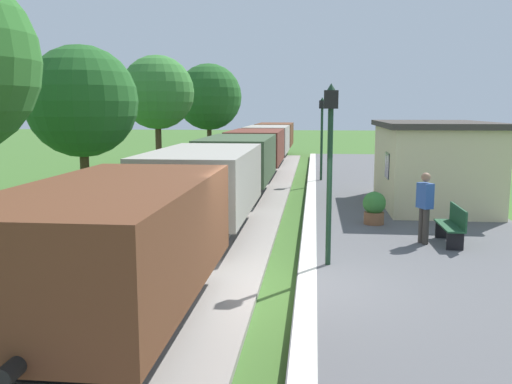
{
  "coord_description": "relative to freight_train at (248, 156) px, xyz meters",
  "views": [
    {
      "loc": [
        0.5,
        -9.83,
        3.45
      ],
      "look_at": [
        -0.87,
        3.19,
        1.48
      ],
      "focal_mm": 38.92,
      "sensor_mm": 36.0,
      "label": 1
    }
  ],
  "objects": [
    {
      "name": "person_waiting",
      "position": [
        5.53,
        -10.88,
        -0.21
      ],
      "size": [
        0.38,
        0.45,
        1.71
      ],
      "rotation": [
        0.0,
        0.0,
        3.58
      ],
      "color": "#38332D",
      "rests_on": "platform_slab"
    },
    {
      "name": "freight_train",
      "position": [
        0.0,
        0.0,
        0.0
      ],
      "size": [
        2.5,
        39.2,
        2.12
      ],
      "color": "brown",
      "rests_on": "rail_near"
    },
    {
      "name": "ground_plane",
      "position": [
        2.4,
        -14.37,
        -1.4
      ],
      "size": [
        160.0,
        160.0,
        0.0
      ],
      "primitive_type": "plane",
      "color": "#3D6628"
    },
    {
      "name": "track_ballast",
      "position": [
        -0.0,
        -14.37,
        -1.34
      ],
      "size": [
        3.8,
        60.0,
        0.12
      ],
      "primitive_type": "cube",
      "color": "gray",
      "rests_on": "ground"
    },
    {
      "name": "platform_slab",
      "position": [
        5.6,
        -14.37,
        -1.27
      ],
      "size": [
        6.0,
        60.0,
        0.25
      ],
      "primitive_type": "cube",
      "color": "#565659",
      "rests_on": "ground"
    },
    {
      "name": "lamp_post_far",
      "position": [
        3.21,
        0.85,
        1.41
      ],
      "size": [
        0.28,
        0.28,
        3.7
      ],
      "color": "#193823",
      "rests_on": "platform_slab"
    },
    {
      "name": "tree_field_distant",
      "position": [
        -3.59,
        9.71,
        2.75
      ],
      "size": [
        4.04,
        4.04,
        6.17
      ],
      "color": "#4C3823",
      "rests_on": "ground"
    },
    {
      "name": "rail_near",
      "position": [
        0.72,
        -14.37,
        -1.21
      ],
      "size": [
        0.07,
        60.0,
        0.14
      ],
      "primitive_type": "cube",
      "color": "slate",
      "rests_on": "track_ballast"
    },
    {
      "name": "rail_far",
      "position": [
        -0.72,
        -14.37,
        -1.21
      ],
      "size": [
        0.07,
        60.0,
        0.14
      ],
      "primitive_type": "cube",
      "color": "slate",
      "rests_on": "track_ballast"
    },
    {
      "name": "lamp_post_near",
      "position": [
        3.21,
        -12.95,
        1.41
      ],
      "size": [
        0.28,
        0.28,
        3.7
      ],
      "color": "#193823",
      "rests_on": "platform_slab"
    },
    {
      "name": "station_hut",
      "position": [
        6.8,
        -5.36,
        0.26
      ],
      "size": [
        3.5,
        5.8,
        2.78
      ],
      "color": "beige",
      "rests_on": "platform_slab"
    },
    {
      "name": "potted_planter",
      "position": [
        4.58,
        -8.71,
        -0.67
      ],
      "size": [
        0.64,
        0.64,
        0.92
      ],
      "color": "brown",
      "rests_on": "platform_slab"
    },
    {
      "name": "bench_near_hut",
      "position": [
        6.2,
        -10.87,
        -0.68
      ],
      "size": [
        0.42,
        1.5,
        0.91
      ],
      "color": "#1E4C2D",
      "rests_on": "platform_slab"
    },
    {
      "name": "tree_field_left",
      "position": [
        -4.26,
        0.77,
        2.77
      ],
      "size": [
        3.35,
        3.35,
        5.85
      ],
      "color": "#4C3823",
      "rests_on": "ground"
    },
    {
      "name": "platform_edge_stripe",
      "position": [
        2.8,
        -14.37,
        -1.14
      ],
      "size": [
        0.36,
        60.0,
        0.01
      ],
      "primitive_type": "cube",
      "color": "silver",
      "rests_on": "platform_slab"
    },
    {
      "name": "tree_trackside_far",
      "position": [
        -4.24,
        -7.62,
        2.26
      ],
      "size": [
        3.43,
        3.43,
        5.38
      ],
      "color": "#4C3823",
      "rests_on": "ground"
    },
    {
      "name": "bench_down_platform",
      "position": [
        6.2,
        -1.15,
        -0.68
      ],
      "size": [
        0.42,
        1.5,
        0.91
      ],
      "color": "#1E4C2D",
      "rests_on": "platform_slab"
    }
  ]
}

